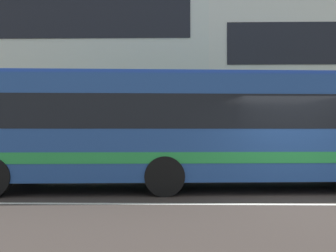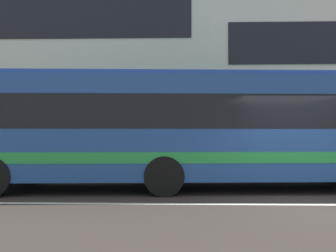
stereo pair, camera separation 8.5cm
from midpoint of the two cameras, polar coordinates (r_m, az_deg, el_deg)
name	(u,v)px [view 1 (the left image)]	position (r m, az deg, el deg)	size (l,w,h in m)	color
ground_plane	(309,205)	(8.39, 21.85, -11.90)	(160.00, 160.00, 0.00)	#3A312D
lane_centre_line	(309,204)	(8.39, 21.85, -11.88)	(60.00, 0.16, 0.01)	silver
hedge_row_far	(209,163)	(13.31, 6.51, -6.10)	(15.59, 1.10, 0.82)	#306633
apartment_block_left	(22,55)	(23.03, -22.97, 10.65)	(21.55, 9.25, 12.43)	silver
transit_bus	(190,126)	(9.82, 3.37, -0.05)	(12.09, 3.18, 3.19)	#23498D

